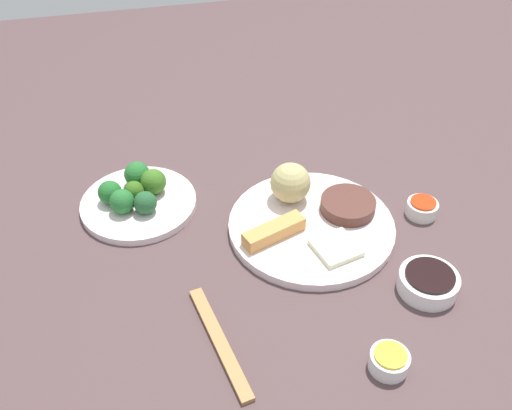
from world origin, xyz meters
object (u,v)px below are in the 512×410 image
Objects in this scene: soy_sauce_bowl at (428,283)px; sauce_ramekin_hot_mustard at (389,361)px; main_plate at (311,226)px; sauce_ramekin_sweet_and_sour at (422,209)px; chopsticks_pair at (220,342)px; broccoli_plate at (139,204)px.

soy_sauce_bowl is 1.69× the size of sauce_ramekin_hot_mustard.
soy_sauce_bowl is at bearing 135.50° from sauce_ramekin_hot_mustard.
soy_sauce_bowl is (0.18, 0.14, 0.01)m from main_plate.
sauce_ramekin_sweet_and_sour is 0.35m from sauce_ramekin_hot_mustard.
sauce_ramekin_sweet_and_sour is (0.01, 0.21, 0.01)m from main_plate.
chopsticks_pair is (0.20, -0.42, -0.01)m from sauce_ramekin_sweet_and_sour.
broccoli_plate is at bearing -165.14° from chopsticks_pair.
broccoli_plate is 3.80× the size of sauce_ramekin_sweet_and_sour.
sauce_ramekin_sweet_and_sour is 0.46m from chopsticks_pair.
soy_sauce_bowl is 1.69× the size of sauce_ramekin_sweet_and_sour.
sauce_ramekin_hot_mustard is (0.44, 0.32, 0.01)m from broccoli_plate.
soy_sauce_bowl reaches higher than sauce_ramekin_sweet_and_sour.
sauce_ramekin_sweet_and_sour is 0.26× the size of chopsticks_pair.
chopsticks_pair is at bearing -112.99° from sauce_ramekin_hot_mustard.
sauce_ramekin_hot_mustard is (0.29, -0.19, 0.00)m from sauce_ramekin_sweet_and_sour.
sauce_ramekin_hot_mustard is at bearing 3.63° from main_plate.
broccoli_plate reaches higher than chopsticks_pair.
chopsticks_pair is at bearing -64.65° from sauce_ramekin_sweet_and_sour.
sauce_ramekin_hot_mustard reaches higher than broccoli_plate.
sauce_ramekin_hot_mustard is 0.25m from chopsticks_pair.
sauce_ramekin_hot_mustard is at bearing -44.50° from soy_sauce_bowl.
main_plate is 1.39× the size of chopsticks_pair.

